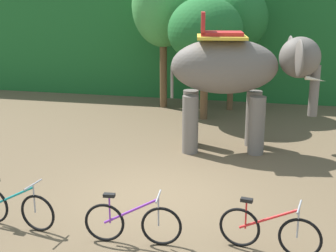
% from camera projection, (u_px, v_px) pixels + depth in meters
% --- Properties ---
extents(ground_plane, '(80.00, 80.00, 0.00)m').
position_uv_depth(ground_plane, '(156.00, 196.00, 9.99)').
color(ground_plane, brown).
extents(foliage_hedge, '(36.00, 6.00, 5.44)m').
position_uv_depth(foliage_hedge, '(227.00, 30.00, 21.49)').
color(foliage_hedge, '#1E6028').
rests_on(foliage_hedge, ground).
extents(tree_center, '(2.35, 2.35, 5.41)m').
position_uv_depth(tree_center, '(163.00, 6.00, 17.24)').
color(tree_center, brown).
rests_on(tree_center, ground).
extents(tree_left, '(2.55, 2.55, 4.21)m').
position_uv_depth(tree_left, '(205.00, 31.00, 15.64)').
color(tree_left, brown).
rests_on(tree_left, ground).
extents(tree_center_right, '(2.55, 2.55, 4.69)m').
position_uv_depth(tree_center_right, '(233.00, 19.00, 16.92)').
color(tree_center_right, brown).
rests_on(tree_center_right, ground).
extents(elephant, '(4.24, 2.29, 3.78)m').
position_uv_depth(elephant, '(237.00, 72.00, 12.55)').
color(elephant, '#665E56').
rests_on(elephant, ground).
extents(bike_teal, '(1.71, 0.52, 0.92)m').
position_uv_depth(bike_teal, '(14.00, 208.00, 8.54)').
color(bike_teal, black).
rests_on(bike_teal, ground).
extents(bike_purple, '(1.71, 0.52, 0.92)m').
position_uv_depth(bike_purple, '(132.00, 223.00, 7.96)').
color(bike_purple, black).
rests_on(bike_purple, ground).
extents(bike_red, '(1.70, 0.52, 0.92)m').
position_uv_depth(bike_red, '(269.00, 231.00, 7.68)').
color(bike_red, black).
rests_on(bike_red, ground).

